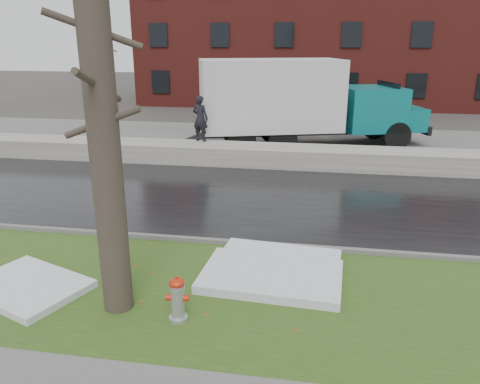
% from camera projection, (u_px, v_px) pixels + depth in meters
% --- Properties ---
extents(ground, '(120.00, 120.00, 0.00)m').
position_uv_depth(ground, '(204.00, 263.00, 10.34)').
color(ground, '#47423D').
rests_on(ground, ground).
extents(verge, '(60.00, 4.50, 0.04)m').
position_uv_depth(verge, '(189.00, 291.00, 9.16)').
color(verge, '#2C4617').
rests_on(verge, ground).
extents(road, '(60.00, 7.00, 0.03)m').
position_uv_depth(road, '(238.00, 198.00, 14.55)').
color(road, black).
rests_on(road, ground).
extents(parking_lot, '(60.00, 9.00, 0.03)m').
position_uv_depth(parking_lot, '(268.00, 142.00, 22.52)').
color(parking_lot, slate).
rests_on(parking_lot, ground).
extents(curb, '(60.00, 0.15, 0.14)m').
position_uv_depth(curb, '(214.00, 242.00, 11.26)').
color(curb, slate).
rests_on(curb, ground).
extents(snowbank, '(60.00, 1.60, 0.75)m').
position_uv_depth(snowbank, '(256.00, 155.00, 18.38)').
color(snowbank, '#AEAA9F').
rests_on(snowbank, ground).
extents(brick_building, '(26.00, 12.00, 10.00)m').
position_uv_depth(brick_building, '(318.00, 35.00, 36.59)').
color(brick_building, maroon).
rests_on(brick_building, ground).
extents(bg_tree_left, '(1.40, 1.62, 6.50)m').
position_uv_depth(bg_tree_left, '(108.00, 61.00, 31.81)').
color(bg_tree_left, brown).
rests_on(bg_tree_left, ground).
extents(bg_tree_center, '(1.40, 1.62, 6.50)m').
position_uv_depth(bg_tree_center, '(207.00, 59.00, 34.62)').
color(bg_tree_center, brown).
rests_on(bg_tree_center, ground).
extents(fire_hydrant, '(0.41, 0.35, 0.83)m').
position_uv_depth(fire_hydrant, '(177.00, 297.00, 8.06)').
color(fire_hydrant, '#A5A7AD').
rests_on(fire_hydrant, verge).
extents(tree, '(1.37, 1.64, 6.60)m').
position_uv_depth(tree, '(103.00, 127.00, 7.56)').
color(tree, brown).
rests_on(tree, verge).
extents(box_truck, '(11.72, 5.54, 3.91)m').
position_uv_depth(box_truck, '(297.00, 101.00, 20.93)').
color(box_truck, black).
rests_on(box_truck, ground).
extents(worker, '(0.77, 0.62, 1.85)m').
position_uv_depth(worker, '(200.00, 118.00, 18.85)').
color(worker, black).
rests_on(worker, snowbank).
extents(snow_patch_near, '(2.77, 2.23, 0.16)m').
position_uv_depth(snow_patch_near, '(277.00, 266.00, 9.95)').
color(snow_patch_near, white).
rests_on(snow_patch_near, verge).
extents(snow_patch_far, '(2.63, 2.29, 0.14)m').
position_uv_depth(snow_patch_far, '(27.00, 286.00, 9.14)').
color(snow_patch_far, white).
rests_on(snow_patch_far, verge).
extents(snow_patch_side, '(2.91, 1.97, 0.18)m').
position_uv_depth(snow_patch_side, '(271.00, 276.00, 9.49)').
color(snow_patch_side, white).
rests_on(snow_patch_side, verge).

